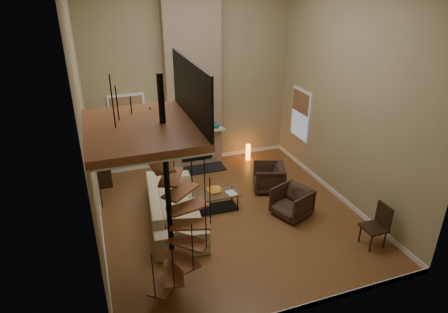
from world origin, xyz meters
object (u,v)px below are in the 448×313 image
object	(u,v)px
armchair_near	(272,178)
coffee_table	(215,199)
sofa	(174,206)
armchair_far	(294,201)
side_chair	(378,224)
floor_lamp	(151,142)
accent_lamp	(248,152)
hutch	(100,151)

from	to	relation	value
armchair_near	coffee_table	world-z (taller)	armchair_near
sofa	coffee_table	distance (m)	1.08
armchair_far	side_chair	size ratio (longest dim) A/B	0.82
floor_lamp	armchair_far	bearing A→B (deg)	-38.31
accent_lamp	armchair_far	bearing A→B (deg)	-92.81
hutch	accent_lamp	size ratio (longest dim) A/B	3.74
armchair_near	floor_lamp	xyz separation A→B (m)	(-3.00, 1.08, 1.06)
armchair_far	floor_lamp	size ratio (longest dim) A/B	0.48
armchair_near	accent_lamp	bearing A→B (deg)	-164.16
sofa	armchair_near	bearing A→B (deg)	-72.97
armchair_near	armchair_far	bearing A→B (deg)	18.64
armchair_near	accent_lamp	world-z (taller)	armchair_near
armchair_near	sofa	bearing A→B (deg)	-59.15
coffee_table	accent_lamp	world-z (taller)	accent_lamp
hutch	armchair_near	size ratio (longest dim) A/B	2.34
coffee_table	hutch	bearing A→B (deg)	136.40
armchair_near	coffee_table	size ratio (longest dim) A/B	0.68
armchair_far	accent_lamp	distance (m)	3.25
hutch	floor_lamp	distance (m)	1.64
hutch	floor_lamp	world-z (taller)	hutch
sofa	coffee_table	xyz separation A→B (m)	(1.07, 0.12, -0.11)
armchair_far	floor_lamp	distance (m)	3.94
sofa	floor_lamp	world-z (taller)	floor_lamp
sofa	armchair_near	distance (m)	2.89
floor_lamp	hutch	bearing A→B (deg)	145.34
sofa	armchair_far	xyz separation A→B (m)	(2.81, -0.71, -0.04)
coffee_table	accent_lamp	size ratio (longest dim) A/B	2.34
accent_lamp	armchair_near	bearing A→B (deg)	-93.90
sofa	side_chair	xyz separation A→B (m)	(3.91, -2.37, 0.13)
coffee_table	side_chair	xyz separation A→B (m)	(2.84, -2.49, 0.24)
armchair_far	floor_lamp	world-z (taller)	floor_lamp
floor_lamp	sofa	bearing A→B (deg)	-84.31
floor_lamp	accent_lamp	distance (m)	3.46
armchair_near	armchair_far	distance (m)	1.27
hutch	accent_lamp	distance (m)	4.48
hutch	coffee_table	bearing A→B (deg)	-43.60
armchair_near	side_chair	distance (m)	3.12
coffee_table	armchair_far	bearing A→B (deg)	-25.68
floor_lamp	accent_lamp	size ratio (longest dim) A/B	3.30
accent_lamp	hutch	bearing A→B (deg)	-179.98
sofa	coffee_table	size ratio (longest dim) A/B	2.42
hutch	sofa	distance (m)	2.97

